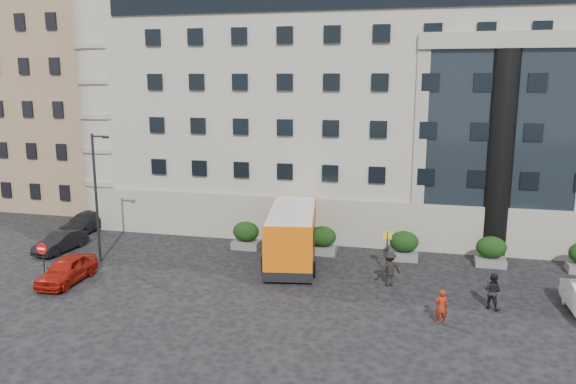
# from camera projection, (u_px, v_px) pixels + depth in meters

# --- Properties ---
(ground) EXTENTS (120.00, 120.00, 0.00)m
(ground) POSITION_uv_depth(u_px,v_px,m) (274.00, 296.00, 29.44)
(ground) COLOR black
(ground) RESTS_ON ground
(civic_building) EXTENTS (44.00, 24.00, 18.00)m
(civic_building) POSITION_uv_depth(u_px,v_px,m) (408.00, 105.00, 47.29)
(civic_building) COLOR #A49E91
(civic_building) RESTS_ON ground
(entrance_column) EXTENTS (1.80, 1.80, 13.00)m
(entrance_column) POSITION_uv_depth(u_px,v_px,m) (499.00, 155.00, 35.28)
(entrance_column) COLOR black
(entrance_column) RESTS_ON ground
(apartment_near) EXTENTS (14.00, 14.00, 20.00)m
(apartment_near) POSITION_uv_depth(u_px,v_px,m) (78.00, 92.00, 51.95)
(apartment_near) COLOR #927555
(apartment_near) RESTS_ON ground
(apartment_far) EXTENTS (13.00, 13.00, 22.00)m
(apartment_far) POSITION_uv_depth(u_px,v_px,m) (141.00, 80.00, 69.60)
(apartment_far) COLOR #84684D
(apartment_far) RESTS_ON ground
(hedge_a) EXTENTS (1.80, 1.26, 1.84)m
(hedge_a) POSITION_uv_depth(u_px,v_px,m) (246.00, 235.00, 37.60)
(hedge_a) COLOR #5E5E5B
(hedge_a) RESTS_ON ground
(hedge_b) EXTENTS (1.80, 1.26, 1.84)m
(hedge_b) POSITION_uv_depth(u_px,v_px,m) (322.00, 240.00, 36.43)
(hedge_b) COLOR #5E5E5B
(hedge_b) RESTS_ON ground
(hedge_c) EXTENTS (1.80, 1.26, 1.84)m
(hedge_c) POSITION_uv_depth(u_px,v_px,m) (404.00, 245.00, 35.26)
(hedge_c) COLOR #5E5E5B
(hedge_c) RESTS_ON ground
(hedge_d) EXTENTS (1.80, 1.26, 1.84)m
(hedge_d) POSITION_uv_depth(u_px,v_px,m) (491.00, 251.00, 34.09)
(hedge_d) COLOR #5E5E5B
(hedge_d) RESTS_ON ground
(street_lamp) EXTENTS (1.16, 0.18, 8.00)m
(street_lamp) POSITION_uv_depth(u_px,v_px,m) (97.00, 193.00, 34.13)
(street_lamp) COLOR #262628
(street_lamp) RESTS_ON ground
(bus_stop_sign) EXTENTS (0.50, 0.08, 2.52)m
(bus_stop_sign) POSITION_uv_depth(u_px,v_px,m) (387.00, 245.00, 32.63)
(bus_stop_sign) COLOR #262628
(bus_stop_sign) RESTS_ON ground
(no_entry_sign) EXTENTS (0.64, 0.16, 2.32)m
(no_entry_sign) POSITION_uv_depth(u_px,v_px,m) (42.00, 255.00, 31.06)
(no_entry_sign) COLOR #262628
(no_entry_sign) RESTS_ON ground
(minibus) EXTENTS (4.05, 8.41, 3.36)m
(minibus) POSITION_uv_depth(u_px,v_px,m) (292.00, 234.00, 34.54)
(minibus) COLOR #D35F09
(minibus) RESTS_ON ground
(red_truck) EXTENTS (3.03, 5.70, 2.96)m
(red_truck) POSITION_uv_depth(u_px,v_px,m) (196.00, 191.00, 49.40)
(red_truck) COLOR maroon
(red_truck) RESTS_ON ground
(parked_car_a) EXTENTS (1.84, 4.35, 1.47)m
(parked_car_a) POSITION_uv_depth(u_px,v_px,m) (67.00, 270.00, 31.34)
(parked_car_a) COLOR #97140B
(parked_car_a) RESTS_ON ground
(parked_car_b) EXTENTS (1.81, 4.10, 1.31)m
(parked_car_b) POSITION_uv_depth(u_px,v_px,m) (61.00, 242.00, 36.98)
(parked_car_b) COLOR black
(parked_car_b) RESTS_ON ground
(parked_car_c) EXTENTS (2.07, 4.85, 1.40)m
(parked_car_c) POSITION_uv_depth(u_px,v_px,m) (85.00, 222.00, 41.86)
(parked_car_c) COLOR black
(parked_car_c) RESTS_ON ground
(parked_car_d) EXTENTS (2.10, 4.41, 1.22)m
(parked_car_d) POSITION_uv_depth(u_px,v_px,m) (165.00, 217.00, 43.66)
(parked_car_d) COLOR black
(parked_car_d) RESTS_ON ground
(pedestrian_a) EXTENTS (0.69, 0.53, 1.69)m
(pedestrian_a) POSITION_uv_depth(u_px,v_px,m) (441.00, 307.00, 25.95)
(pedestrian_a) COLOR maroon
(pedestrian_a) RESTS_ON ground
(pedestrian_b) EXTENTS (1.12, 1.05, 1.84)m
(pedestrian_b) POSITION_uv_depth(u_px,v_px,m) (493.00, 291.00, 27.68)
(pedestrian_b) COLOR black
(pedestrian_b) RESTS_ON ground
(pedestrian_c) EXTENTS (1.47, 1.22, 1.98)m
(pedestrian_c) POSITION_uv_depth(u_px,v_px,m) (390.00, 269.00, 30.73)
(pedestrian_c) COLOR black
(pedestrian_c) RESTS_ON ground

